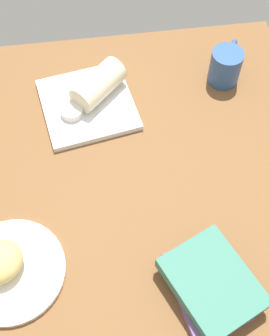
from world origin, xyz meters
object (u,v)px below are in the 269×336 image
scone_pastry (0,262)px  book_stack (210,285)px  coffee_mug (226,65)px  round_plate (11,271)px  sauce_cup (72,111)px  breakfast_wrap (98,85)px  square_plate (88,105)px

scone_pastry → book_stack: scone_pastry is taller
coffee_mug → book_stack: bearing=163.6°
round_plate → sauce_cup: 39.88cm
sauce_cup → book_stack: size_ratio=0.24×
sauce_cup → breakfast_wrap: (5.29, -7.08, 2.33)cm
coffee_mug → breakfast_wrap: bearing=94.1°
scone_pastry → sauce_cup: bearing=-24.0°
square_plate → sauce_cup: size_ratio=4.02×
sauce_cup → square_plate: bearing=-53.2°
round_plate → coffee_mug: 70.17cm
square_plate → book_stack: size_ratio=0.98×
square_plate → coffee_mug: size_ratio=1.84×
round_plate → scone_pastry: size_ratio=2.34×
book_stack → sauce_cup: bearing=27.3°
round_plate → square_plate: bearing=-25.0°
round_plate → scone_pastry: 3.83cm
sauce_cup → breakfast_wrap: bearing=-53.2°
breakfast_wrap → coffee_mug: 32.33cm
sauce_cup → book_stack: (-45.74, -23.60, 0.49)cm
book_stack → square_plate: bearing=22.0°
scone_pastry → coffee_mug: coffee_mug is taller
sauce_cup → book_stack: book_stack is taller
sauce_cup → coffee_mug: 40.10cm
book_stack → coffee_mug: size_ratio=1.88×
square_plate → coffee_mug: coffee_mug is taller
scone_pastry → sauce_cup: size_ratio=1.72×
round_plate → book_stack: size_ratio=0.98×
book_stack → breakfast_wrap: bearing=17.9°
sauce_cup → breakfast_wrap: size_ratio=0.39×
sauce_cup → book_stack: bearing=-152.7°
square_plate → sauce_cup: (-2.94, 3.93, 1.90)cm
scone_pastry → breakfast_wrap: 47.49cm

